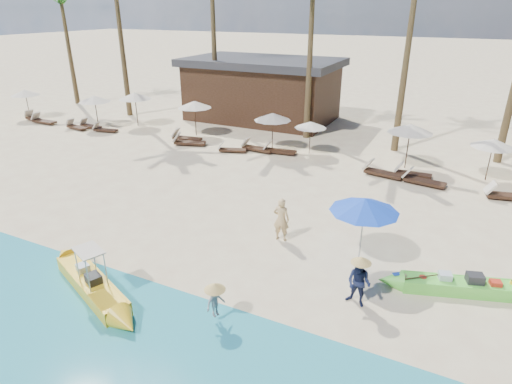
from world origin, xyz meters
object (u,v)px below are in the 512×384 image
at_px(green_canoe, 458,286).
at_px(blue_umbrella, 365,205).
at_px(yellow_canoe, 92,284).
at_px(tourist, 281,219).

xyz_separation_m(green_canoe, blue_umbrella, (-2.96, 0.24, 1.87)).
relative_size(yellow_canoe, tourist, 3.40).
height_order(green_canoe, yellow_canoe, yellow_canoe).
bearing_deg(yellow_canoe, green_canoe, 48.40).
xyz_separation_m(yellow_canoe, blue_umbrella, (6.60, 4.90, 1.84)).
height_order(tourist, blue_umbrella, blue_umbrella).
distance_m(green_canoe, tourist, 5.88).
bearing_deg(green_canoe, yellow_canoe, -171.51).
relative_size(green_canoe, blue_umbrella, 2.13).
bearing_deg(tourist, yellow_canoe, 48.49).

